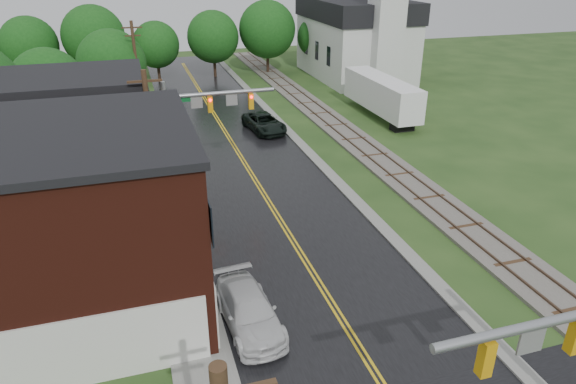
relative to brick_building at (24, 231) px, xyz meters
name	(u,v)px	position (x,y,z in m)	size (l,w,h in m)	color
main_road	(244,162)	(12.48, 15.00, -4.15)	(10.00, 90.00, 0.02)	black
curb_right	(292,135)	(17.88, 20.00, -4.15)	(0.80, 70.00, 0.12)	gray
sidewalk_left	(167,200)	(6.28, 10.00, -4.15)	(2.40, 50.00, 0.12)	gray
brick_building	(24,231)	(0.00, 0.00, 0.00)	(14.30, 10.30, 8.30)	#47190F
yellow_house	(81,156)	(1.48, 11.00, -0.95)	(8.00, 7.00, 6.40)	tan
darkred_building	(103,127)	(2.48, 20.00, -1.95)	(7.00, 6.00, 4.40)	#3F0F0C
church	(360,31)	(32.48, 38.74, 1.68)	(10.40, 18.40, 20.00)	silver
railroad	(340,129)	(22.48, 20.00, -4.05)	(3.20, 80.00, 0.30)	#59544C
traffic_signal_far	(199,113)	(9.01, 12.00, 0.82)	(7.34, 0.43, 7.20)	gray
utility_pole_b	(152,147)	(5.68, 7.00, 0.57)	(1.80, 0.28, 9.00)	#382616
utility_pole_c	(137,69)	(5.68, 29.00, 0.57)	(1.80, 0.28, 9.00)	#382616
tree_left_c	(51,87)	(-1.36, 24.90, 0.36)	(6.00, 6.00, 7.65)	black
tree_left_e	(114,65)	(3.64, 30.90, 0.66)	(6.40, 6.40, 8.16)	black
suv_dark	(264,123)	(15.86, 21.69, -3.38)	(2.57, 5.56, 1.55)	black
pickup_white	(249,311)	(8.56, -3.56, -3.40)	(2.10, 5.16, 1.50)	silver
semi_trailer	(382,94)	(27.75, 22.66, -1.92)	(2.64, 11.78, 3.74)	black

